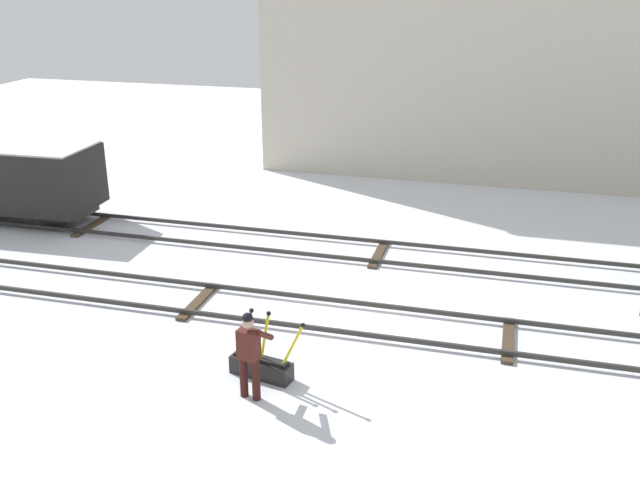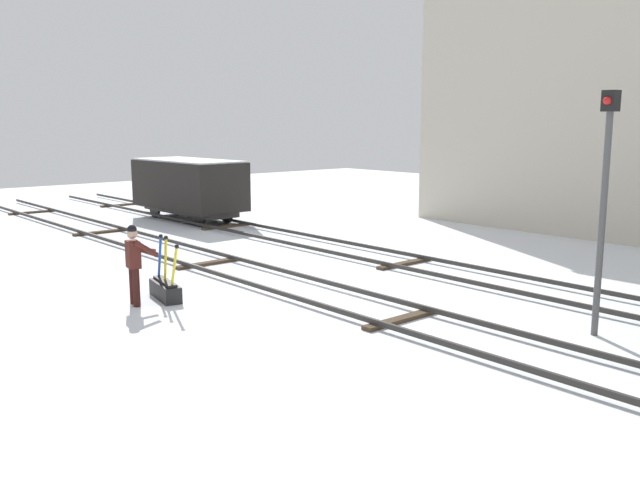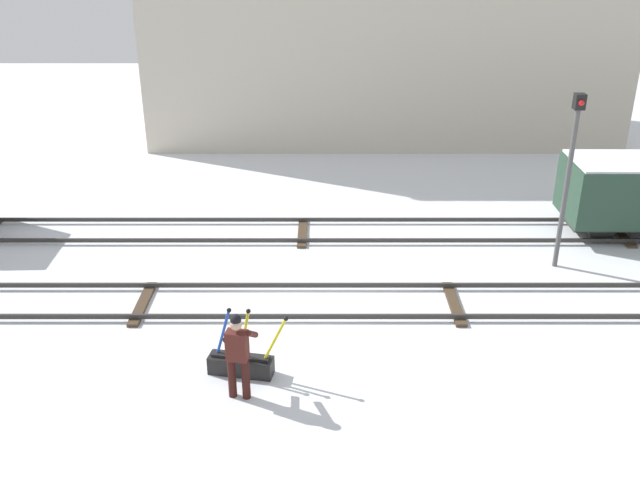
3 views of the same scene
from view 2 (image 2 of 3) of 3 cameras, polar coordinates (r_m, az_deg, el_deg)
The scene contains 7 objects.
ground_plane at distance 15.83m, azimuth -2.65°, elevation -4.08°, with size 60.00×60.00×0.00m, color silver.
track_main_line at distance 15.81m, azimuth -2.65°, elevation -3.71°, with size 44.00×1.94×0.18m.
track_siding_near at distance 18.49m, azimuth 7.11°, elevation -1.77°, with size 44.00×1.94×0.18m.
switch_lever_frame at distance 15.20m, azimuth -12.88°, elevation -3.96°, with size 1.58×0.59×1.44m.
rail_worker at distance 14.70m, azimuth -15.33°, elevation -1.65°, with size 0.61×0.73×1.72m.
signal_post at distance 12.89m, azimuth 22.81°, elevation 3.83°, with size 0.24×0.32×4.36m.
freight_car_back_track at distance 27.15m, azimuth -10.98°, elevation 4.53°, with size 5.14×2.40×2.39m.
Camera 2 is at (12.07, -9.51, 3.81)m, focal length 38.03 mm.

